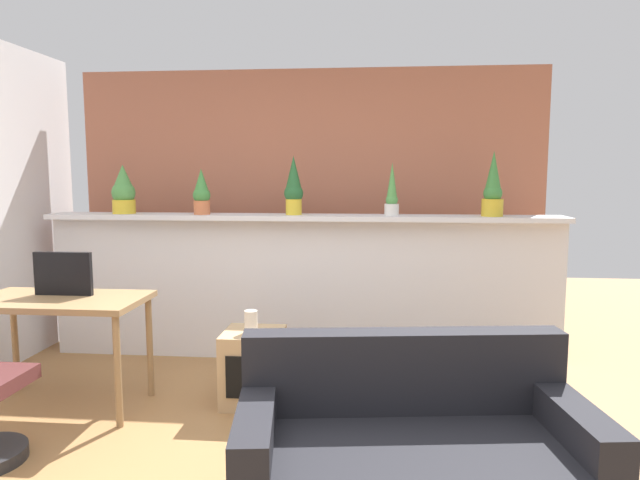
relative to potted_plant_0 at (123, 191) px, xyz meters
name	(u,v)px	position (x,y,z in m)	size (l,w,h in m)	color
divider_wall	(301,289)	(1.51, 0.03, -0.82)	(4.25, 0.16, 1.18)	silver
plant_shelf	(301,217)	(1.51, -0.01, -0.21)	(4.25, 0.34, 0.04)	silver
brick_wall_behind	(309,207)	(1.51, 0.63, -0.16)	(4.25, 0.10, 2.50)	#AD664C
potted_plant_0	(123,191)	(0.00, 0.00, 0.00)	(0.20, 0.20, 0.41)	gold
potted_plant_1	(202,193)	(0.69, -0.05, -0.01)	(0.14, 0.14, 0.38)	#C66B42
potted_plant_2	(294,187)	(1.45, 0.00, 0.04)	(0.16, 0.16, 0.48)	gold
potted_plant_3	(392,193)	(2.25, 0.03, -0.01)	(0.12, 0.12, 0.43)	silver
potted_plant_4	(493,189)	(3.04, -0.02, 0.03)	(0.17, 0.17, 0.51)	gold
desk	(60,310)	(0.05, -1.14, -0.75)	(1.10, 0.60, 0.75)	#99754C
tv_monitor	(63,274)	(0.04, -1.06, -0.52)	(0.39, 0.04, 0.29)	black
side_cube_shelf	(253,367)	(1.30, -0.95, -1.16)	(0.40, 0.41, 0.50)	tan
vase_on_shelf	(251,322)	(1.30, -0.98, -0.84)	(0.09, 0.09, 0.15)	silver
couch	(412,458)	(2.29, -2.14, -1.13)	(1.65, 0.96, 0.80)	black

